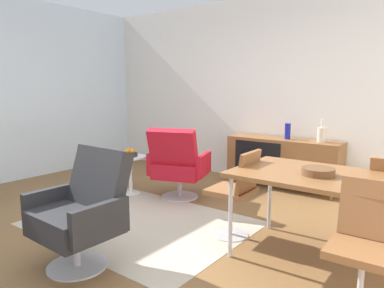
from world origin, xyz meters
The scene contains 14 objects.
ground_plane centered at (0.00, 0.00, 0.00)m, with size 8.32×8.32×0.00m, color brown.
wall_back centered at (0.00, 2.60, 1.40)m, with size 6.80×0.12×2.80m, color white.
sideboard centered at (0.35, 2.30, 0.44)m, with size 1.60×0.45×0.72m.
vase_cobalt centered at (0.87, 2.30, 0.83)m, with size 0.11×0.11×0.30m.
vase_sculptural_dark centered at (0.40, 2.30, 0.83)m, with size 0.08×0.08×0.22m.
dining_table centered at (1.55, 0.41, 0.70)m, with size 1.60×0.90×0.74m.
wooden_bowl_on_table centered at (1.44, 0.36, 0.77)m, with size 0.26×0.26×0.06m, color brown.
dining_chair_front_right centered at (1.90, -0.15, 0.47)m, with size 0.41×0.43×0.86m.
dining_chair_near_window centered at (0.67, 0.41, 0.47)m, with size 0.44×0.41×0.86m.
lounge_chair_red centered at (-0.54, 1.01, 0.47)m, with size 0.84×0.81×0.95m.
armchair_black_shell centered at (-0.06, -0.80, 0.47)m, with size 0.74×0.67×0.95m.
side_table_round centered at (-1.20, 0.80, 0.32)m, with size 0.44×0.44×0.52m.
fruit_bowl centered at (-1.20, 0.80, 0.56)m, with size 0.20×0.20×0.11m.
area_rug centered at (-0.31, 0.10, 0.00)m, with size 2.20×1.70×0.01m, color #B7AD99.
Camera 1 is at (2.28, -2.45, 1.43)m, focal length 33.07 mm.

